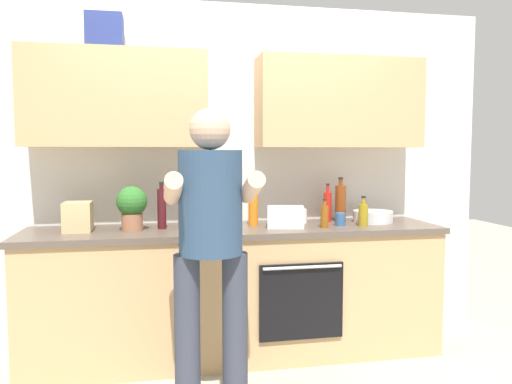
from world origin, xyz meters
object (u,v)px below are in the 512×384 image
Objects in this scene: bottle_wine at (162,208)px; cup_coffee at (302,216)px; bottle_hotsauce at (328,206)px; bottle_juice at (253,206)px; bottle_vinegar at (340,203)px; bottle_syrup at (325,216)px; cup_tea at (340,219)px; cup_ceramic at (184,221)px; bottle_oil at (363,214)px; grocery_bag_bread at (78,217)px; potted_herb at (132,206)px; mixing_bowl at (373,217)px; knife_block at (204,210)px; person_standing at (211,235)px; grocery_bag_produce at (286,217)px.

bottle_wine reaches higher than cup_coffee.
bottle_juice is at bearing -171.57° from bottle_hotsauce.
bottle_syrup is at bearing -129.18° from bottle_vinegar.
cup_ceramic is (-1.09, 0.07, 0.01)m from cup_tea.
cup_coffee is at bearing 149.79° from bottle_oil.
cup_coffee is (0.37, 0.05, -0.08)m from bottle_juice.
grocery_bag_bread is (-0.69, 0.01, 0.04)m from cup_ceramic.
potted_herb reaches higher than cup_coffee.
bottle_juice is 3.08× the size of cup_coffee.
knife_block is at bearing 175.43° from mixing_bowl.
bottle_vinegar is 1.04× the size of bottle_juice.
person_standing is at bearing -71.87° from bottle_wine.
bottle_juice reaches higher than bottle_wine.
cup_ceramic is at bearing -0.71° from grocery_bag_bread.
cup_coffee is 1.21m from potted_herb.
bottle_vinegar reaches higher than bottle_juice.
grocery_bag_bread is at bearing 136.04° from person_standing.
bottle_syrup is 1.11m from bottle_wine.
bottle_syrup is 0.47m from mixing_bowl.
bottle_syrup is 0.67× the size of potted_herb.
person_standing is at bearing -137.61° from bottle_hotsauce.
cup_tea is at bearing -160.93° from mixing_bowl.
bottle_vinegar is 1.50m from potted_herb.
bottle_wine is at bearing 174.09° from bottle_oil.
bottle_wine reaches higher than cup_ceramic.
grocery_bag_bread is (-1.63, 0.16, 0.02)m from bottle_syrup.
knife_block is at bearing 178.86° from bottle_vinegar.
cup_coffee is at bearing 5.72° from potted_herb.
cup_ceramic is at bearing -174.59° from bottle_vinegar.
bottle_wine reaches higher than grocery_bag_produce.
bottle_oil is 0.86× the size of grocery_bag_produce.
grocery_bag_produce reaches higher than cup_coffee.
bottle_vinegar reaches higher than knife_block.
potted_herb is (-1.50, -0.14, 0.03)m from bottle_vinegar.
bottle_oil is at bearing -3.83° from grocery_bag_produce.
knife_block is 0.52m from potted_herb.
knife_block is at bearing 168.01° from cup_tea.
bottle_oil is at bearing -13.10° from bottle_juice.
cup_tea is 0.36× the size of grocery_bag_produce.
mixing_bowl is at bearing -19.36° from bottle_vinegar.
person_standing is 8.32× the size of bottle_syrup.
grocery_bag_produce is (-0.40, -0.03, 0.03)m from cup_tea.
bottle_wine is 1.08× the size of potted_herb.
grocery_bag_produce is at bearing -22.82° from knife_block.
cup_tea is at bearing -34.16° from cup_coffee.
bottle_syrup is 0.29m from bottle_oil.
bottle_syrup is 1.91× the size of cup_ceramic.
cup_ceramic is at bearing 170.83° from bottle_syrup.
grocery_bag_produce is (0.53, -0.22, -0.03)m from knife_block.
cup_tea reaches higher than mixing_bowl.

